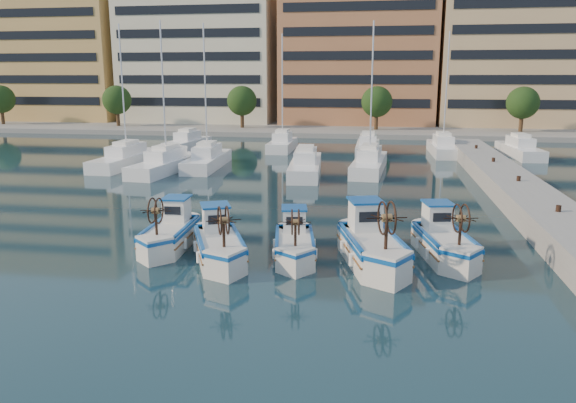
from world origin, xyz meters
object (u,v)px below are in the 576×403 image
(fishing_boat_c, at_px, (295,241))
(fishing_boat_d, at_px, (371,243))
(fishing_boat_e, at_px, (444,240))
(fishing_boat_a, at_px, (171,231))
(fishing_boat_b, at_px, (219,242))

(fishing_boat_c, bearing_deg, fishing_boat_d, -14.41)
(fishing_boat_d, xyz_separation_m, fishing_boat_e, (2.95, 1.25, -0.09))
(fishing_boat_a, relative_size, fishing_boat_d, 0.85)
(fishing_boat_d, bearing_deg, fishing_boat_b, 170.04)
(fishing_boat_c, relative_size, fishing_boat_e, 0.91)
(fishing_boat_c, height_order, fishing_boat_d, fishing_boat_d)
(fishing_boat_c, height_order, fishing_boat_e, fishing_boat_e)
(fishing_boat_b, relative_size, fishing_boat_e, 1.00)
(fishing_boat_a, relative_size, fishing_boat_e, 0.95)
(fishing_boat_a, distance_m, fishing_boat_e, 11.71)
(fishing_boat_a, xyz_separation_m, fishing_boat_c, (5.60, -0.54, -0.04))
(fishing_boat_c, bearing_deg, fishing_boat_e, -0.56)
(fishing_boat_b, xyz_separation_m, fishing_boat_c, (3.01, 0.83, -0.06))
(fishing_boat_b, bearing_deg, fishing_boat_c, -7.34)
(fishing_boat_b, relative_size, fishing_boat_c, 1.10)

